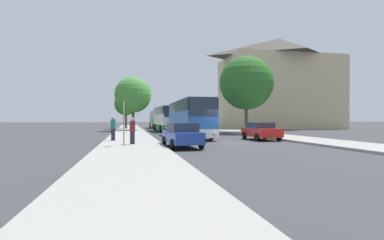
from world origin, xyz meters
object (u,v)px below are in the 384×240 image
object	(u,v)px
bus_front	(189,118)
parked_car_left_curb	(182,135)
bus_middle	(167,118)
tree_right_near	(246,83)
bus_rear	(158,119)
tree_left_far	(126,104)
parked_car_right_near	(261,131)
pedestrian_waiting_far	(113,128)
tree_left_near	(133,95)
pedestrian_waiting_near	(132,131)
bus_stop_sign	(124,118)

from	to	relation	value
bus_front	parked_car_left_curb	bearing A→B (deg)	-103.22
bus_middle	tree_right_near	size ratio (longest dim) A/B	1.16
bus_middle	bus_rear	bearing A→B (deg)	87.57
bus_middle	tree_left_far	xyz separation A→B (m)	(-5.80, 11.88, 2.54)
bus_front	tree_right_near	distance (m)	11.75
parked_car_right_near	pedestrian_waiting_far	world-z (taller)	pedestrian_waiting_far
bus_front	tree_left_near	world-z (taller)	tree_left_near
bus_front	parked_car_left_curb	xyz separation A→B (m)	(-2.47, -9.99, -1.07)
pedestrian_waiting_near	tree_left_near	size ratio (longest dim) A/B	0.22
parked_car_left_curb	tree_right_near	size ratio (longest dim) A/B	0.48
bus_middle	pedestrian_waiting_near	xyz separation A→B (m)	(-5.09, -22.77, -0.85)
tree_left_near	tree_left_far	world-z (taller)	tree_left_near
bus_stop_sign	pedestrian_waiting_near	bearing A→B (deg)	64.22
bus_front	parked_car_left_curb	world-z (taller)	bus_front
parked_car_right_near	pedestrian_waiting_far	xyz separation A→B (m)	(-12.02, -0.18, 0.31)
bus_middle	pedestrian_waiting_near	size ratio (longest dim) A/B	6.40
bus_middle	bus_stop_sign	distance (m)	24.51
bus_stop_sign	pedestrian_waiting_near	size ratio (longest dim) A/B	1.60
parked_car_right_near	pedestrian_waiting_far	size ratio (longest dim) A/B	2.25
bus_front	pedestrian_waiting_near	world-z (taller)	bus_front
parked_car_right_near	tree_left_far	world-z (taller)	tree_left_far
tree_left_far	tree_right_near	distance (m)	24.47
bus_stop_sign	tree_left_far	size ratio (longest dim) A/B	0.43
pedestrian_waiting_far	tree_left_near	xyz separation A→B (m)	(1.76, 21.53, 4.24)
parked_car_right_near	tree_left_far	size ratio (longest dim) A/B	0.65
bus_middle	tree_right_near	xyz separation A→B (m)	(8.98, -7.53, 4.38)
bus_rear	tree_left_far	bearing A→B (deg)	-153.60
tree_right_near	bus_front	bearing A→B (deg)	-142.11
parked_car_left_curb	tree_left_near	xyz separation A→B (m)	(-2.61, 26.48, 4.53)
parked_car_left_curb	parked_car_right_near	size ratio (longest dim) A/B	1.10
pedestrian_waiting_near	parked_car_right_near	bearing A→B (deg)	-169.17
tree_left_far	bus_middle	bearing A→B (deg)	-63.98
parked_car_left_curb	pedestrian_waiting_near	bearing A→B (deg)	150.91
bus_rear	tree_left_near	size ratio (longest dim) A/B	1.33
bus_middle	tree_left_far	distance (m)	13.47
parked_car_right_near	tree_left_far	xyz separation A→B (m)	(-11.35, 30.97, 3.63)
pedestrian_waiting_far	tree_left_far	bearing A→B (deg)	116.36
bus_rear	bus_middle	bearing A→B (deg)	-91.41
pedestrian_waiting_near	tree_right_near	xyz separation A→B (m)	(14.07, 15.24, 5.22)
parked_car_right_near	pedestrian_waiting_near	distance (m)	11.26
bus_middle	parked_car_left_curb	distance (m)	24.34
tree_left_near	parked_car_left_curb	bearing A→B (deg)	-84.38
parked_car_left_curb	tree_left_near	world-z (taller)	tree_left_near
bus_rear	tree_left_far	xyz separation A→B (m)	(-5.98, -3.06, 2.66)
parked_car_right_near	tree_left_near	distance (m)	24.11
bus_front	bus_rear	distance (m)	29.18
bus_stop_sign	tree_left_far	xyz separation A→B (m)	(-0.19, 35.74, 2.57)
bus_front	tree_right_near	size ratio (longest dim) A/B	1.29
pedestrian_waiting_far	parked_car_right_near	bearing A→B (deg)	28.47
tree_right_near	pedestrian_waiting_near	bearing A→B (deg)	-132.71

